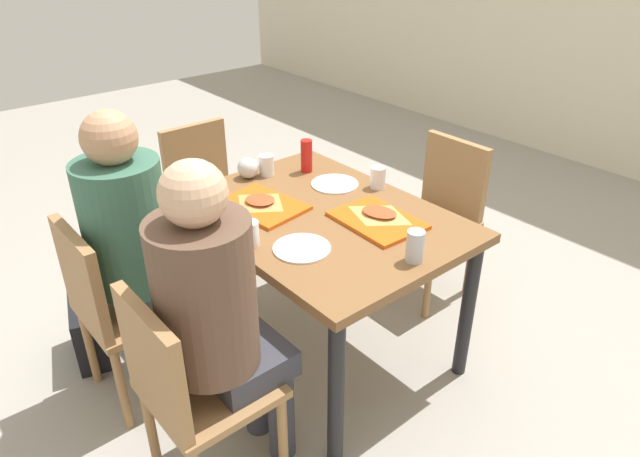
% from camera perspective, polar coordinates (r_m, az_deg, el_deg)
% --- Properties ---
extents(ground_plane, '(10.00, 10.00, 0.02)m').
position_cam_1_polar(ground_plane, '(2.82, 0.00, -11.79)').
color(ground_plane, '#9E998E').
extents(main_table, '(1.19, 0.87, 0.72)m').
position_cam_1_polar(main_table, '(2.45, 0.00, -0.35)').
color(main_table, brown).
rests_on(main_table, ground_plane).
extents(chair_near_left, '(0.40, 0.40, 0.83)m').
position_cam_1_polar(chair_near_left, '(2.42, -19.91, -6.91)').
color(chair_near_left, '#9E7247').
rests_on(chair_near_left, ground_plane).
extents(chair_near_right, '(0.40, 0.40, 0.83)m').
position_cam_1_polar(chair_near_right, '(1.98, -13.17, -14.96)').
color(chair_near_right, '#9E7247').
rests_on(chair_near_right, ground_plane).
extents(chair_far_side, '(0.40, 0.40, 0.83)m').
position_cam_1_polar(chair_far_side, '(3.05, 11.86, 2.08)').
color(chair_far_side, '#9E7247').
rests_on(chair_far_side, ground_plane).
extents(chair_left_end, '(0.40, 0.40, 0.83)m').
position_cam_1_polar(chair_left_end, '(3.25, -11.21, 3.83)').
color(chair_left_end, '#9E7247').
rests_on(chair_left_end, ground_plane).
extents(person_in_red, '(0.32, 0.42, 1.24)m').
position_cam_1_polar(person_in_red, '(2.33, -17.77, -0.80)').
color(person_in_red, '#383842').
rests_on(person_in_red, ground_plane).
extents(person_in_brown_jacket, '(0.32, 0.42, 1.24)m').
position_cam_1_polar(person_in_brown_jacket, '(1.87, -10.23, -7.76)').
color(person_in_brown_jacket, '#383842').
rests_on(person_in_brown_jacket, ground_plane).
extents(tray_red_near, '(0.39, 0.31, 0.02)m').
position_cam_1_polar(tray_red_near, '(2.47, -5.82, 2.31)').
color(tray_red_near, '#D85914').
rests_on(tray_red_near, main_table).
extents(tray_red_far, '(0.37, 0.27, 0.02)m').
position_cam_1_polar(tray_red_far, '(2.35, 5.71, 0.83)').
color(tray_red_far, '#D85914').
rests_on(tray_red_far, main_table).
extents(paper_plate_center, '(0.22, 0.22, 0.01)m').
position_cam_1_polar(paper_plate_center, '(2.67, 1.48, 4.46)').
color(paper_plate_center, white).
rests_on(paper_plate_center, main_table).
extents(paper_plate_near_edge, '(0.22, 0.22, 0.01)m').
position_cam_1_polar(paper_plate_near_edge, '(2.16, -1.83, -1.97)').
color(paper_plate_near_edge, white).
rests_on(paper_plate_near_edge, main_table).
extents(pizza_slice_a, '(0.22, 0.21, 0.02)m').
position_cam_1_polar(pizza_slice_a, '(2.47, -5.98, 2.73)').
color(pizza_slice_a, '#C68C47').
rests_on(pizza_slice_a, tray_red_near).
extents(pizza_slice_b, '(0.25, 0.21, 0.02)m').
position_cam_1_polar(pizza_slice_b, '(2.37, 5.93, 1.50)').
color(pizza_slice_b, tan).
rests_on(pizza_slice_b, tray_red_far).
extents(plastic_cup_a, '(0.07, 0.07, 0.10)m').
position_cam_1_polar(plastic_cup_a, '(2.64, 5.77, 5.08)').
color(plastic_cup_a, white).
rests_on(plastic_cup_a, main_table).
extents(plastic_cup_b, '(0.07, 0.07, 0.10)m').
position_cam_1_polar(plastic_cup_b, '(2.17, -6.99, -0.52)').
color(plastic_cup_b, white).
rests_on(plastic_cup_b, main_table).
extents(plastic_cup_c, '(0.07, 0.07, 0.10)m').
position_cam_1_polar(plastic_cup_c, '(2.77, -5.34, 6.29)').
color(plastic_cup_c, white).
rests_on(plastic_cup_c, main_table).
extents(soda_can, '(0.07, 0.07, 0.12)m').
position_cam_1_polar(soda_can, '(2.08, 9.45, -1.75)').
color(soda_can, '#B7BCC6').
rests_on(soda_can, main_table).
extents(condiment_bottle, '(0.06, 0.06, 0.16)m').
position_cam_1_polar(condiment_bottle, '(2.79, -1.35, 7.23)').
color(condiment_bottle, red).
rests_on(condiment_bottle, main_table).
extents(foil_bundle, '(0.10, 0.10, 0.10)m').
position_cam_1_polar(foil_bundle, '(2.75, -7.19, 6.00)').
color(foil_bundle, silver).
rests_on(foil_bundle, main_table).
extents(handbag, '(0.35, 0.25, 0.28)m').
position_cam_1_polar(handbag, '(2.89, -21.71, -9.28)').
color(handbag, black).
rests_on(handbag, ground_plane).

